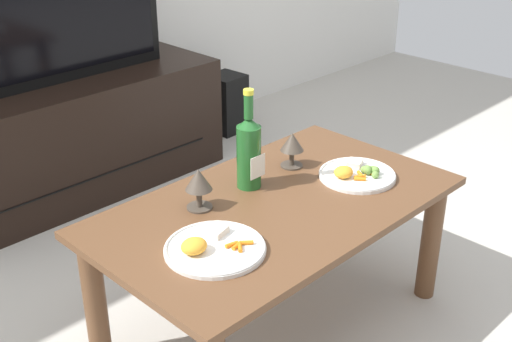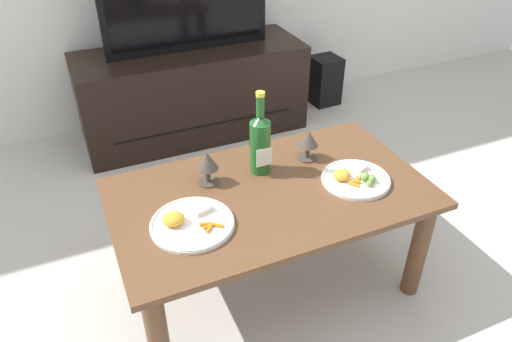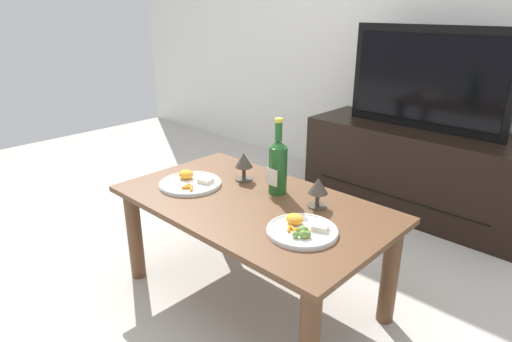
{
  "view_description": "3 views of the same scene",
  "coord_description": "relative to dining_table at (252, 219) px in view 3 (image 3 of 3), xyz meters",
  "views": [
    {
      "loc": [
        -1.33,
        -1.24,
        1.47
      ],
      "look_at": [
        -0.02,
        0.06,
        0.58
      ],
      "focal_mm": 46.25,
      "sensor_mm": 36.0,
      "label": 1
    },
    {
      "loc": [
        -0.62,
        -1.28,
        1.53
      ],
      "look_at": [
        -0.04,
        0.05,
        0.55
      ],
      "focal_mm": 33.56,
      "sensor_mm": 36.0,
      "label": 2
    },
    {
      "loc": [
        1.16,
        -1.19,
        1.25
      ],
      "look_at": [
        -0.04,
        0.06,
        0.59
      ],
      "focal_mm": 30.37,
      "sensor_mm": 36.0,
      "label": 3
    }
  ],
  "objects": [
    {
      "name": "goblet_right",
      "position": [
        0.23,
        0.14,
        0.17
      ],
      "size": [
        0.08,
        0.08,
        0.13
      ],
      "color": "#473D33",
      "rests_on": "dining_table"
    },
    {
      "name": "tv_screen",
      "position": [
        0.11,
        1.37,
        0.46
      ],
      "size": [
        0.96,
        0.05,
        0.61
      ],
      "color": "black",
      "rests_on": "tv_stand"
    },
    {
      "name": "dinner_plate_left",
      "position": [
        -0.33,
        -0.07,
        0.1
      ],
      "size": [
        0.28,
        0.28,
        0.05
      ],
      "color": "white",
      "rests_on": "dining_table"
    },
    {
      "name": "ground_plane",
      "position": [
        0.0,
        0.0,
        -0.39
      ],
      "size": [
        6.4,
        6.4,
        0.0
      ],
      "primitive_type": "plane",
      "color": "#B7B2A8"
    },
    {
      "name": "tv_stand",
      "position": [
        0.11,
        1.37,
        -0.12
      ],
      "size": [
        1.36,
        0.5,
        0.54
      ],
      "color": "black",
      "rests_on": "ground_plane"
    },
    {
      "name": "wine_bottle",
      "position": [
        0.02,
        0.14,
        0.22
      ],
      "size": [
        0.08,
        0.08,
        0.33
      ],
      "color": "#1E5923",
      "rests_on": "dining_table"
    },
    {
      "name": "dinner_plate_right",
      "position": [
        0.32,
        -0.07,
        0.1
      ],
      "size": [
        0.26,
        0.26,
        0.05
      ],
      "color": "white",
      "rests_on": "dining_table"
    },
    {
      "name": "goblet_left",
      "position": [
        -0.19,
        0.14,
        0.18
      ],
      "size": [
        0.08,
        0.08,
        0.13
      ],
      "color": "#473D33",
      "rests_on": "dining_table"
    },
    {
      "name": "dining_table",
      "position": [
        0.0,
        0.0,
        0.0
      ],
      "size": [
        1.17,
        0.67,
        0.48
      ],
      "color": "brown",
      "rests_on": "ground_plane"
    }
  ]
}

